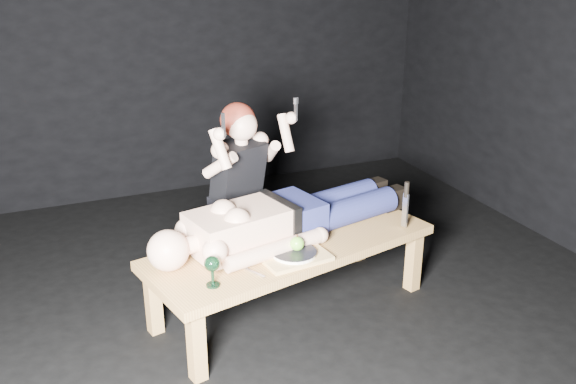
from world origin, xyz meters
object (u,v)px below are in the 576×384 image
(serving_tray, at_px, (294,256))
(table, at_px, (291,276))
(carving_knife, at_px, (405,205))
(kneeling_woman, at_px, (232,188))
(lying_man, at_px, (288,212))
(goblet, at_px, (212,271))

(serving_tray, bearing_deg, table, 71.63)
(carving_knife, bearing_deg, kneeling_woman, 131.26)
(lying_man, distance_m, kneeling_woman, 0.49)
(lying_man, distance_m, goblet, 0.74)
(carving_knife, bearing_deg, lying_man, 150.68)
(table, bearing_deg, kneeling_woman, 94.57)
(carving_knife, bearing_deg, goblet, 176.95)
(lying_man, bearing_deg, serving_tray, -119.88)
(table, bearing_deg, goblet, -164.46)
(table, xyz_separation_m, goblet, (-0.56, -0.31, 0.31))
(goblet, height_order, carving_knife, carving_knife)
(serving_tray, distance_m, goblet, 0.52)
(kneeling_woman, height_order, carving_knife, kneeling_woman)
(table, relative_size, kneeling_woman, 1.40)
(kneeling_woman, height_order, serving_tray, kneeling_woman)
(kneeling_woman, height_order, goblet, kneeling_woman)
(serving_tray, xyz_separation_m, goblet, (-0.50, -0.12, 0.07))
(table, bearing_deg, serving_tray, -121.27)
(table, xyz_separation_m, lying_man, (0.03, 0.12, 0.37))
(goblet, bearing_deg, serving_tray, 13.25)
(goblet, relative_size, carving_knife, 0.55)
(lying_man, relative_size, goblet, 11.21)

